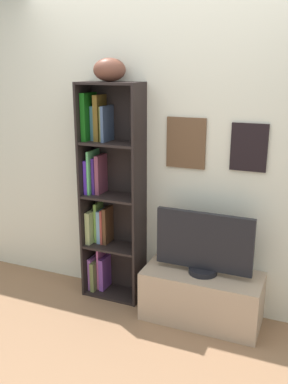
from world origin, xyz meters
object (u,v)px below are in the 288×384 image
(football, at_px, (110,70))
(television, at_px, (204,244))
(bookshelf, at_px, (107,194))
(tv_stand, at_px, (202,296))

(football, bearing_deg, television, -5.61)
(bookshelf, bearing_deg, tv_stand, -7.27)
(tv_stand, relative_size, television, 1.23)
(tv_stand, bearing_deg, television, 90.00)
(television, bearing_deg, tv_stand, -90.00)
(football, xyz_separation_m, television, (0.81, -0.08, -1.27))
(football, xyz_separation_m, tv_stand, (0.81, -0.08, -1.71))
(football, bearing_deg, tv_stand, -5.69)
(tv_stand, xyz_separation_m, television, (-0.00, 0.00, 0.44))
(bookshelf, height_order, football, football)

